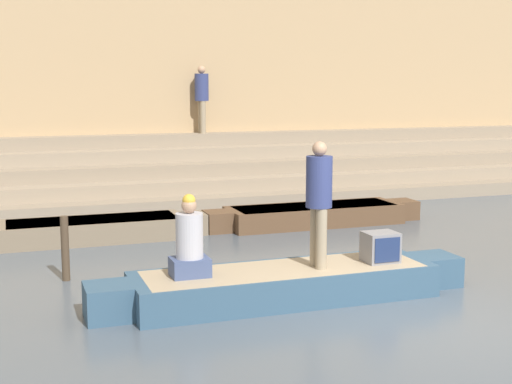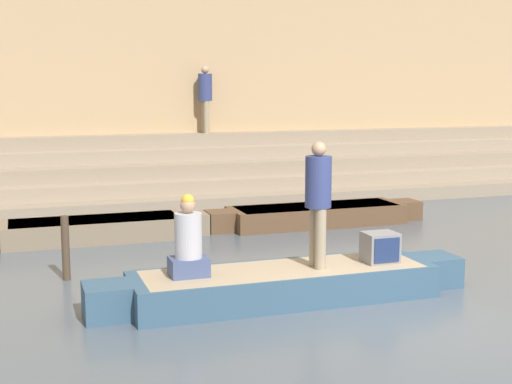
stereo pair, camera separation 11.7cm
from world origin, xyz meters
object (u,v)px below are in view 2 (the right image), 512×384
at_px(tv_set, 380,247).
at_px(moored_boat_shore, 317,215).
at_px(person_rowing, 188,244).
at_px(person_standing, 318,196).
at_px(person_on_steps, 205,95).
at_px(rowboat_main, 284,283).
at_px(mooring_post, 66,248).
at_px(moored_boat_distant, 95,229).

bearing_deg(tv_set, moored_boat_shore, 68.46).
relative_size(person_rowing, moored_boat_shore, 0.23).
relative_size(person_standing, moored_boat_shore, 0.37).
distance_m(person_standing, person_on_steps, 9.85).
xyz_separation_m(rowboat_main, person_rowing, (-1.33, 0.07, 0.65)).
relative_size(person_standing, mooring_post, 1.76).
distance_m(mooring_post, person_on_steps, 8.99).
bearing_deg(person_standing, moored_boat_shore, 61.12).
relative_size(rowboat_main, person_standing, 3.09).
height_order(person_standing, person_on_steps, person_on_steps).
relative_size(rowboat_main, moored_boat_distant, 1.24).
bearing_deg(moored_boat_distant, tv_set, -51.46).
xyz_separation_m(person_standing, moored_boat_distant, (-2.53, 4.81, -1.23)).
bearing_deg(moored_boat_distant, person_on_steps, 57.31).
height_order(rowboat_main, person_rowing, person_rowing).
bearing_deg(mooring_post, rowboat_main, -36.00).
bearing_deg(moored_boat_distant, rowboat_main, -63.87).
distance_m(person_rowing, moored_boat_distant, 4.78).
xyz_separation_m(moored_boat_distant, mooring_post, (-0.72, -2.72, 0.28)).
distance_m(person_standing, person_rowing, 1.89).
height_order(person_standing, moored_boat_shore, person_standing).
bearing_deg(person_rowing, moored_boat_distant, 82.40).
distance_m(person_rowing, person_on_steps, 10.14).
relative_size(person_rowing, person_on_steps, 0.62).
xyz_separation_m(person_rowing, moored_boat_shore, (3.89, 4.70, -0.66)).
relative_size(rowboat_main, moored_boat_shore, 1.13).
height_order(person_rowing, mooring_post, person_rowing).
bearing_deg(person_on_steps, person_rowing, -171.08).
xyz_separation_m(moored_boat_shore, mooring_post, (-5.35, -2.74, 0.28)).
relative_size(tv_set, person_on_steps, 0.27).
distance_m(rowboat_main, mooring_post, 3.45).
distance_m(rowboat_main, moored_boat_distant, 5.17).
bearing_deg(tv_set, person_on_steps, 81.59).
bearing_deg(tv_set, rowboat_main, 167.85).
height_order(moored_boat_shore, person_on_steps, person_on_steps).
relative_size(tv_set, moored_boat_shore, 0.10).
relative_size(moored_boat_distant, person_on_steps, 2.46).
bearing_deg(rowboat_main, tv_set, -5.84).
bearing_deg(mooring_post, moored_boat_shore, 27.13).
bearing_deg(person_rowing, rowboat_main, -19.38).
xyz_separation_m(person_standing, person_rowing, (-1.80, 0.14, -0.57)).
height_order(rowboat_main, person_on_steps, person_on_steps).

